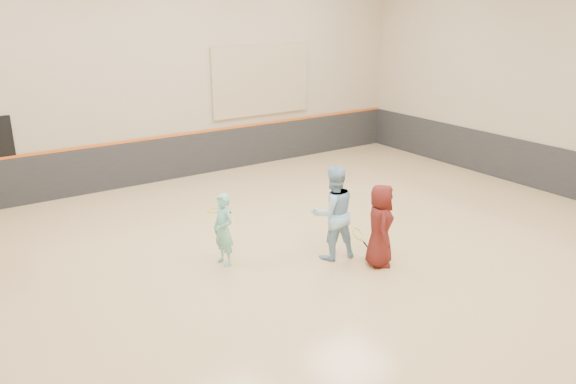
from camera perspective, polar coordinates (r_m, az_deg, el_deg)
room at (r=10.71m, az=1.22°, el=-2.27°), size 15.04×12.04×6.22m
wainscot_back at (r=15.79m, az=-11.38°, el=3.47°), size 14.90×0.04×1.20m
wainscot_right at (r=16.07m, az=23.57°, el=2.53°), size 0.04×11.90×1.20m
accent_stripe at (r=15.64m, az=-11.51°, el=5.66°), size 14.90×0.03×0.06m
acoustic_panel at (r=16.65m, az=-2.72°, el=11.26°), size 3.20×0.08×2.00m
girl at (r=10.39m, az=-6.57°, el=-3.81°), size 0.39×0.54×1.37m
instructor at (r=10.55m, az=4.60°, el=-2.12°), size 1.01×0.86×1.81m
young_man at (r=10.40m, az=9.35°, el=-3.37°), size 0.84×0.91×1.56m
held_racket at (r=10.62m, az=7.11°, el=-4.26°), size 0.44×0.44×0.47m
spare_racket at (r=13.30m, az=-7.53°, el=-1.83°), size 0.73×0.73×0.04m
ball_under_racket at (r=11.09m, az=4.72°, el=-5.94°), size 0.07×0.07×0.07m
ball_in_hand at (r=10.28m, az=10.12°, el=-2.13°), size 0.07×0.07×0.07m
ball_beside_spare at (r=12.83m, az=-6.25°, el=-2.48°), size 0.07×0.07×0.07m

